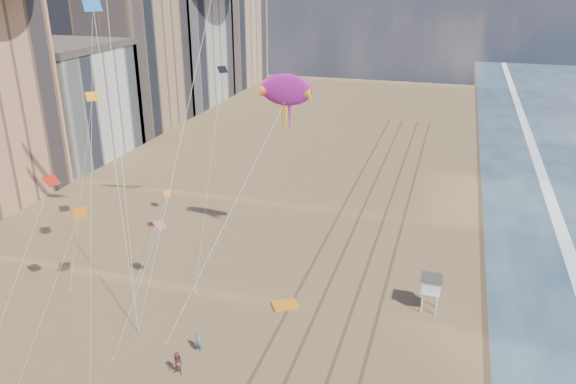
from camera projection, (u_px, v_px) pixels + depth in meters
The scene contains 10 objects.
wet_sand at pixel (526, 252), 57.18m from camera, with size 260.00×260.00×0.00m, color #42301E.
foam at pixel (571, 258), 56.04m from camera, with size 260.00×260.00×0.00m, color white.
tracks at pixel (348, 276), 52.72m from camera, with size 7.68×120.00×0.01m.
buildings at pixel (105, 55), 92.33m from camera, with size 34.72×131.35×29.00m.
lifeguard_stand at pixel (431, 285), 46.58m from camera, with size 1.76×1.76×3.18m.
grounded_kite at pixel (285, 305), 47.98m from camera, with size 2.13×1.36×0.24m, color orange.
show_kite at pixel (286, 90), 49.44m from camera, with size 4.82×8.34×22.85m.
kite_flyer_a at pixel (199, 341), 42.07m from camera, with size 0.64×0.42×1.75m, color slate.
kite_flyer_b at pixel (178, 364), 39.65m from camera, with size 0.88×0.68×1.80m, color brown.
small_kites at pixel (114, 136), 46.11m from camera, with size 13.39×17.12×19.95m.
Camera 1 is at (10.52, -15.68, 26.91)m, focal length 35.00 mm.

